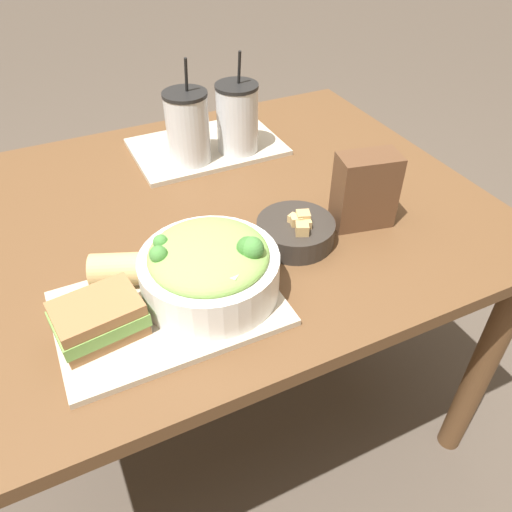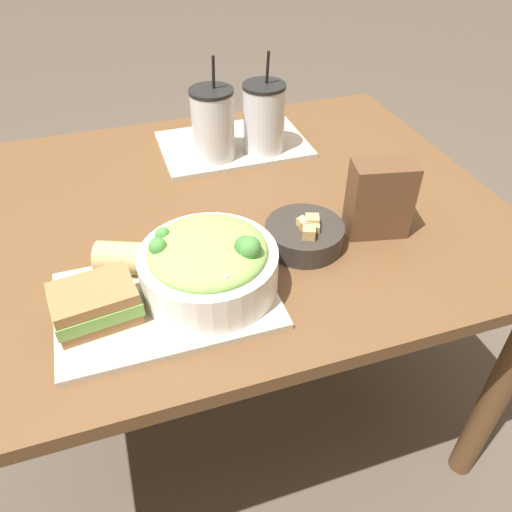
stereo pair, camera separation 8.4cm
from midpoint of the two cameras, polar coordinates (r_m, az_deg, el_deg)
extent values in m
plane|color=#4C4238|center=(1.60, -1.24, -15.92)|extent=(12.00, 12.00, 0.00)
cube|color=brown|center=(1.09, -1.74, 5.04)|extent=(1.19, 0.92, 0.03)
cylinder|color=brown|center=(1.34, 27.61, -13.62)|extent=(0.06, 0.06, 0.68)
cylinder|color=brown|center=(1.63, -24.28, -1.36)|extent=(0.06, 0.06, 0.68)
cylinder|color=brown|center=(1.78, 11.44, 5.66)|extent=(0.06, 0.06, 0.68)
cube|color=#BCB29E|center=(0.86, -7.41, -5.16)|extent=(0.37, 0.25, 0.01)
cube|color=#BCB29E|center=(1.31, -0.74, 12.56)|extent=(0.37, 0.25, 0.01)
cylinder|color=white|center=(0.85, -2.56, -1.70)|extent=(0.23, 0.23, 0.07)
ellipsoid|color=#7FB251|center=(0.82, -2.64, 0.50)|extent=(0.20, 0.20, 0.05)
sphere|color=#427F38|center=(0.81, -8.25, 0.95)|extent=(0.03, 0.03, 0.03)
sphere|color=#38702D|center=(0.79, 1.83, 0.90)|extent=(0.04, 0.04, 0.04)
sphere|color=#427F38|center=(0.83, -7.82, 2.36)|extent=(0.03, 0.03, 0.03)
sphere|color=#427F38|center=(0.79, 2.28, 0.78)|extent=(0.04, 0.04, 0.04)
cube|color=beige|center=(0.82, -5.17, 1.32)|extent=(0.06, 0.06, 0.01)
cube|color=beige|center=(0.77, -0.21, -1.47)|extent=(0.06, 0.06, 0.01)
cylinder|color=#2D2823|center=(0.97, 8.00, 2.27)|extent=(0.15, 0.15, 0.05)
cylinder|color=brown|center=(0.96, 8.09, 3.09)|extent=(0.14, 0.14, 0.01)
cube|color=tan|center=(0.95, 8.11, 3.51)|extent=(0.03, 0.03, 0.02)
cube|color=tan|center=(0.94, 9.25, 3.02)|extent=(0.02, 0.02, 0.02)
cube|color=tan|center=(0.95, 8.95, 3.77)|extent=(0.03, 0.03, 0.03)
cube|color=tan|center=(0.92, 8.66, 2.50)|extent=(0.03, 0.03, 0.02)
cube|color=tan|center=(0.95, 7.87, 3.74)|extent=(0.02, 0.02, 0.02)
cube|color=olive|center=(0.84, -14.88, -6.48)|extent=(0.14, 0.11, 0.02)
cube|color=#6B9E47|center=(0.82, -15.13, -5.41)|extent=(0.14, 0.11, 0.02)
cube|color=olive|center=(0.81, -15.40, -4.31)|extent=(0.14, 0.11, 0.02)
cylinder|color=tan|center=(0.90, -11.83, -0.35)|extent=(0.13, 0.10, 0.06)
cylinder|color=beige|center=(0.89, -8.51, -0.51)|extent=(0.03, 0.05, 0.05)
cylinder|color=silver|center=(1.21, -2.89, 14.57)|extent=(0.10, 0.10, 0.16)
cylinder|color=black|center=(1.22, -2.87, 14.13)|extent=(0.09, 0.09, 0.13)
cylinder|color=black|center=(1.18, -3.03, 18.27)|extent=(0.10, 0.10, 0.01)
cylinder|color=black|center=(1.17, -2.72, 20.04)|extent=(0.01, 0.02, 0.08)
cylinder|color=silver|center=(1.25, 2.90, 15.28)|extent=(0.10, 0.10, 0.16)
cylinder|color=#701E47|center=(1.25, 2.88, 14.86)|extent=(0.09, 0.09, 0.13)
cylinder|color=black|center=(1.22, 3.03, 18.81)|extent=(0.10, 0.10, 0.01)
cylinder|color=black|center=(1.21, 3.46, 20.52)|extent=(0.01, 0.02, 0.08)
cube|color=brown|center=(1.01, 16.31, 6.21)|extent=(0.13, 0.09, 0.15)
camera|label=1|loc=(0.04, -87.14, 2.39)|focal=35.00mm
camera|label=2|loc=(0.04, 92.86, -2.39)|focal=35.00mm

